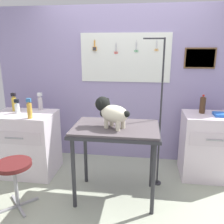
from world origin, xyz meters
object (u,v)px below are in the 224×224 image
(counter_left, at_px, (27,143))
(spray_bottle_short, at_px, (14,103))
(grooming_table, at_px, (116,134))
(dog, at_px, (111,112))
(stool, at_px, (14,170))
(grooming_arm, at_px, (160,121))
(cabinet_right, at_px, (208,146))
(soda_bottle, at_px, (203,105))

(counter_left, height_order, spray_bottle_short, spray_bottle_short)
(grooming_table, bearing_deg, counter_left, 162.86)
(dog, height_order, stool, dog)
(dog, bearing_deg, grooming_table, 36.77)
(grooming_arm, height_order, cabinet_right, grooming_arm)
(counter_left, height_order, soda_bottle, soda_bottle)
(grooming_arm, xyz_separation_m, spray_bottle_short, (-1.97, 0.16, 0.12))
(cabinet_right, bearing_deg, spray_bottle_short, -177.07)
(stool, bearing_deg, grooming_table, 18.56)
(cabinet_right, bearing_deg, grooming_arm, -156.08)
(dog, relative_size, counter_left, 0.50)
(grooming_arm, bearing_deg, grooming_table, -145.34)
(grooming_table, relative_size, grooming_arm, 0.53)
(cabinet_right, height_order, stool, cabinet_right)
(grooming_table, bearing_deg, spray_bottle_short, 161.09)
(grooming_table, bearing_deg, stool, -161.44)
(soda_bottle, bearing_deg, cabinet_right, -33.94)
(grooming_arm, relative_size, stool, 3.37)
(dog, xyz_separation_m, stool, (-1.00, -0.32, -0.60))
(cabinet_right, xyz_separation_m, soda_bottle, (-0.10, 0.07, 0.55))
(dog, height_order, soda_bottle, dog)
(dog, distance_m, cabinet_right, 1.52)
(grooming_arm, bearing_deg, dog, -145.14)
(grooming_table, height_order, dog, dog)
(counter_left, distance_m, spray_bottle_short, 0.58)
(spray_bottle_short, xyz_separation_m, soda_bottle, (2.54, 0.21, 0.01))
(grooming_arm, height_order, spray_bottle_short, grooming_arm)
(cabinet_right, height_order, spray_bottle_short, spray_bottle_short)
(counter_left, distance_m, soda_bottle, 2.44)
(cabinet_right, xyz_separation_m, stool, (-2.22, -0.99, 0.01))
(grooming_table, height_order, counter_left, grooming_table)
(grooming_table, bearing_deg, cabinet_right, 28.73)
(grooming_table, distance_m, counter_left, 1.40)
(counter_left, height_order, cabinet_right, cabinet_right)
(spray_bottle_short, bearing_deg, cabinet_right, 2.93)
(counter_left, height_order, stool, counter_left)
(grooming_arm, height_order, stool, grooming_arm)
(grooming_arm, bearing_deg, counter_left, 178.18)
(cabinet_right, bearing_deg, counter_left, -174.37)
(grooming_arm, bearing_deg, soda_bottle, 32.95)
(grooming_table, relative_size, dog, 2.21)
(stool, distance_m, soda_bottle, 2.43)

